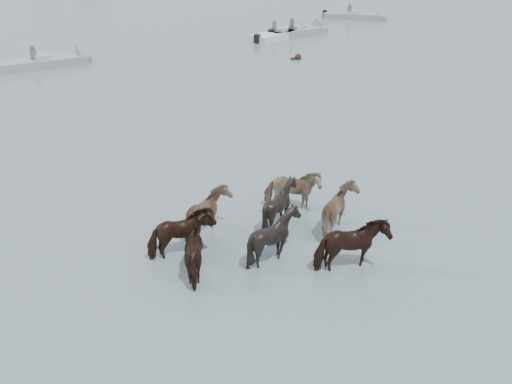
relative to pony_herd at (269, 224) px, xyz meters
name	(u,v)px	position (x,y,z in m)	size (l,w,h in m)	color
ground	(234,245)	(-0.95, 0.18, -0.61)	(400.00, 400.00, 0.00)	#4C626D
pony_herd	(269,224)	(0.00, 0.00, 0.00)	(6.39, 4.63, 1.59)	black
swimming_pony	(297,58)	(8.97, 20.15, -0.50)	(0.72, 0.44, 0.44)	black
motorboat_b	(55,61)	(-5.74, 23.35, -0.38)	(6.02, 2.76, 1.92)	gray
motorboat_c	(305,31)	(12.61, 27.71, -0.38)	(5.50, 2.80, 1.92)	gray
motorboat_d	(285,33)	(10.91, 27.49, -0.38)	(5.77, 4.62, 1.92)	silver
motorboat_e	(362,16)	(20.09, 32.46, -0.38)	(5.55, 4.35, 1.92)	gray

